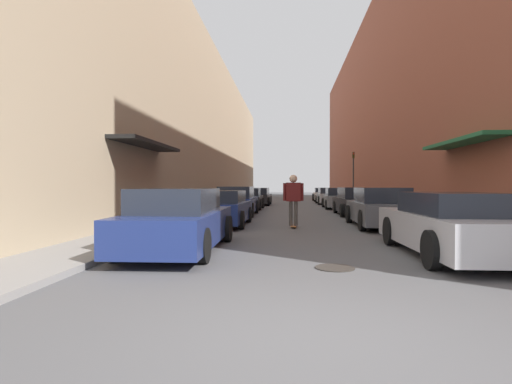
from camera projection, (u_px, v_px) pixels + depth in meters
name	position (u px, v px, depth m)	size (l,w,h in m)	color
ground	(294.00, 208.00, 26.11)	(123.57, 123.57, 0.00)	#515154
curb_strip_left	(234.00, 203.00, 32.09)	(1.80, 56.17, 0.12)	gray
curb_strip_right	(355.00, 204.00, 31.31)	(1.80, 56.17, 0.12)	gray
building_row_left	(198.00, 132.00, 32.24)	(4.90, 56.17, 11.63)	tan
building_row_right	(393.00, 107.00, 30.95)	(4.90, 56.17, 15.13)	brown
parked_car_left_0	(179.00, 221.00, 8.96)	(1.89, 4.81, 1.40)	navy
parked_car_left_1	(220.00, 208.00, 14.67)	(2.08, 4.17, 1.29)	navy
parked_car_left_2	(237.00, 202.00, 19.71)	(1.87, 4.64, 1.42)	navy
parked_car_left_3	(247.00, 199.00, 24.86)	(1.90, 3.94, 1.31)	#232326
parked_car_left_4	(257.00, 197.00, 30.29)	(2.06, 4.62, 1.31)	#232326
parked_car_right_0	(449.00, 225.00, 8.25)	(1.86, 4.73, 1.33)	#B7B7BC
parked_car_right_1	(380.00, 208.00, 14.17)	(1.89, 4.70, 1.40)	#515459
parked_car_right_2	(356.00, 202.00, 19.79)	(1.87, 4.57, 1.38)	black
parked_car_right_3	(339.00, 199.00, 25.70)	(1.90, 4.29, 1.33)	gray
parked_car_right_4	(329.00, 196.00, 31.75)	(1.95, 4.70, 1.31)	#B7B7BC
parked_car_right_5	(323.00, 195.00, 37.59)	(1.91, 3.95, 1.27)	silver
skateboarder	(293.00, 195.00, 13.85)	(0.71, 0.78, 1.85)	brown
manhole_cover	(335.00, 268.00, 7.07)	(0.70, 0.70, 0.02)	#332D28
traffic_light	(353.00, 172.00, 29.78)	(0.16, 0.22, 3.85)	#2D2D2D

